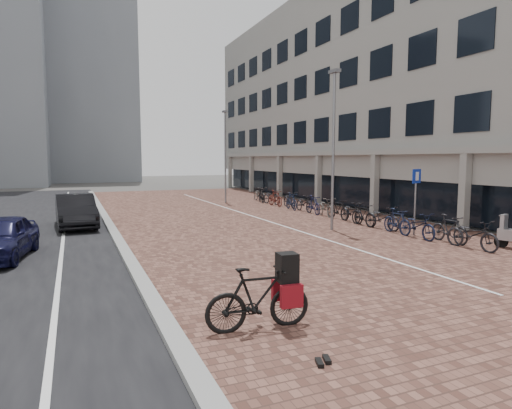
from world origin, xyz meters
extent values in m
plane|color=#474442|center=(0.00, 0.00, 0.00)|extent=(140.00, 140.00, 0.00)
cube|color=brown|center=(2.00, 12.00, 0.01)|extent=(14.50, 42.00, 0.04)
cube|color=black|center=(-9.00, 12.00, 0.01)|extent=(8.00, 50.00, 0.03)
cube|color=gray|center=(-5.10, 12.00, 0.07)|extent=(0.35, 42.00, 0.14)
cube|color=white|center=(-7.00, 12.00, 0.02)|extent=(0.12, 44.00, 0.00)
cube|color=white|center=(2.20, 12.00, 0.04)|extent=(0.10, 30.00, 0.00)
cube|color=gray|center=(13.00, 16.00, 8.50)|extent=(8.00, 40.00, 13.00)
cube|color=black|center=(9.60, 16.00, 1.70)|extent=(0.15, 38.00, 3.20)
cube|color=gray|center=(9.40, 16.00, 3.45)|extent=(1.60, 38.00, 0.30)
cube|color=gray|center=(8.80, 4.00, 1.70)|extent=(0.35, 0.35, 3.40)
cube|color=gray|center=(8.80, 10.00, 1.70)|extent=(0.35, 0.35, 3.40)
cube|color=gray|center=(8.80, 16.00, 1.70)|extent=(0.35, 0.35, 3.40)
cube|color=gray|center=(8.80, 22.00, 1.70)|extent=(0.35, 0.35, 3.40)
cube|color=gray|center=(8.80, 28.00, 1.70)|extent=(0.35, 0.35, 3.40)
cube|color=gray|center=(8.80, 34.00, 1.70)|extent=(0.35, 0.35, 3.40)
cube|color=gray|center=(-4.00, 55.00, 13.00)|extent=(12.00, 10.00, 26.00)
imported|color=black|center=(-8.69, 5.58, 0.67)|extent=(2.18, 4.12, 1.34)
imported|color=black|center=(-6.50, 11.47, 0.75)|extent=(1.85, 4.61, 1.49)
imported|color=black|center=(-3.59, -2.63, 0.59)|extent=(1.99, 0.71, 1.18)
cube|color=black|center=(-3.59, -2.63, 1.12)|extent=(0.38, 0.36, 0.53)
cube|color=maroon|center=(-3.81, -2.63, 0.65)|extent=(0.42, 0.15, 0.41)
cube|color=maroon|center=(-3.37, -2.63, 0.65)|extent=(0.42, 0.15, 0.41)
cylinder|color=slate|center=(5.94, 3.81, 1.23)|extent=(0.07, 0.07, 2.45)
cube|color=#0C27A2|center=(5.94, 3.78, 2.40)|extent=(0.55, 0.20, 0.56)
cylinder|color=slate|center=(3.66, 6.26, 3.35)|extent=(0.12, 0.12, 6.70)
cylinder|color=slate|center=(3.24, 19.18, 3.15)|extent=(0.12, 0.12, 6.31)
imported|color=black|center=(5.86, 1.00, 0.52)|extent=(0.84, 2.02, 1.04)
imported|color=black|center=(6.04, 2.15, 0.53)|extent=(0.56, 1.77, 1.05)
imported|color=black|center=(5.59, 3.30, 0.52)|extent=(0.74, 1.99, 1.04)
imported|color=#121A34|center=(5.61, 4.45, 0.53)|extent=(0.63, 1.78, 1.05)
imported|color=black|center=(5.80, 5.60, 0.52)|extent=(0.96, 2.05, 1.04)
imported|color=black|center=(5.64, 6.75, 0.53)|extent=(0.53, 1.76, 1.05)
imported|color=black|center=(5.82, 7.90, 0.52)|extent=(0.81, 2.01, 1.04)
imported|color=black|center=(5.81, 9.05, 0.53)|extent=(0.65, 1.79, 1.05)
imported|color=#5C5954|center=(5.79, 10.20, 0.52)|extent=(1.02, 2.06, 1.04)
imported|color=black|center=(5.69, 11.35, 0.53)|extent=(0.66, 1.79, 1.05)
imported|color=black|center=(5.78, 12.50, 0.52)|extent=(0.80, 2.01, 1.04)
imported|color=black|center=(5.53, 13.65, 0.53)|extent=(0.69, 1.79, 1.05)
imported|color=black|center=(6.01, 14.80, 0.52)|extent=(0.90, 2.04, 1.04)
imported|color=#561E17|center=(5.55, 15.95, 0.53)|extent=(0.63, 1.78, 1.05)
imported|color=black|center=(5.83, 17.10, 0.52)|extent=(0.97, 2.05, 1.04)
imported|color=black|center=(5.56, 18.25, 0.53)|extent=(0.85, 1.81, 1.05)
imported|color=#56524F|center=(5.92, 19.40, 0.52)|extent=(0.69, 1.97, 1.04)
camera|label=1|loc=(-6.56, -9.58, 3.08)|focal=30.56mm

